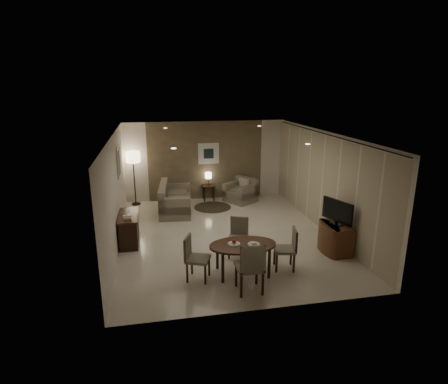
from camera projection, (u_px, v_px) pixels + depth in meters
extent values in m
cube|color=beige|center=(225.00, 235.00, 10.03)|extent=(5.50, 7.00, 0.00)
cube|color=white|center=(226.00, 134.00, 9.28)|extent=(5.50, 7.00, 0.00)
cube|color=#736647|center=(206.00, 161.00, 12.95)|extent=(5.50, 0.00, 2.70)
cube|color=silver|center=(115.00, 192.00, 9.14)|extent=(0.00, 7.00, 2.70)
cube|color=silver|center=(325.00, 182.00, 10.16)|extent=(0.00, 7.00, 2.70)
cube|color=#736647|center=(206.00, 161.00, 12.94)|extent=(3.96, 0.03, 2.70)
cylinder|color=black|center=(326.00, 134.00, 9.79)|extent=(0.03, 6.80, 0.03)
cube|color=silver|center=(209.00, 154.00, 12.86)|extent=(0.72, 0.03, 0.72)
cube|color=black|center=(209.00, 154.00, 12.85)|extent=(0.34, 0.01, 0.34)
cube|color=silver|center=(119.00, 163.00, 10.14)|extent=(0.03, 0.60, 0.80)
cube|color=gray|center=(119.00, 163.00, 10.14)|extent=(0.01, 0.46, 0.64)
cylinder|color=white|center=(174.00, 148.00, 7.33)|extent=(0.10, 0.10, 0.01)
cylinder|color=white|center=(308.00, 144.00, 7.84)|extent=(0.10, 0.10, 0.01)
cylinder|color=white|center=(165.00, 128.00, 10.72)|extent=(0.10, 0.10, 0.01)
cylinder|color=white|center=(259.00, 126.00, 11.24)|extent=(0.10, 0.10, 0.01)
cylinder|color=white|center=(234.00, 244.00, 7.85)|extent=(0.26, 0.26, 0.02)
cylinder|color=white|center=(254.00, 244.00, 7.83)|extent=(0.26, 0.26, 0.02)
sphere|color=red|center=(234.00, 241.00, 7.83)|extent=(0.09, 0.09, 0.09)
cube|color=white|center=(254.00, 243.00, 7.82)|extent=(0.12, 0.08, 0.03)
cylinder|color=#393420|center=(213.00, 207.00, 12.30)|extent=(1.21, 1.21, 0.01)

